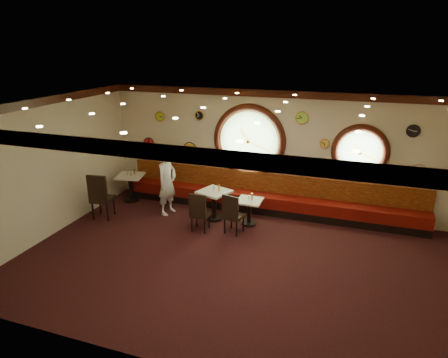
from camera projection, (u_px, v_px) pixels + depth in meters
The scene contains 43 objects.
floor at pixel (236, 262), 8.30m from camera, with size 9.00×6.00×0.00m, color black.
ceiling at pixel (238, 108), 7.26m from camera, with size 9.00×6.00×0.02m, color #C48637.
wall_back at pixel (271, 152), 10.46m from camera, with size 9.00×0.02×3.20m, color beige.
wall_front at pixel (167, 267), 5.10m from camera, with size 9.00×0.02×3.20m, color beige.
wall_left at pixel (51, 167), 9.18m from camera, with size 0.02×6.00×3.20m, color beige.
molding_back at pixel (273, 94), 9.92m from camera, with size 9.00×0.10×0.18m, color #361209.
molding_front at pixel (163, 153), 4.66m from camera, with size 9.00×0.10×0.18m, color #361209.
molding_left at pixel (43, 101), 8.67m from camera, with size 0.10×6.00×0.18m, color #361209.
banquette_base at pixel (267, 208), 10.70m from camera, with size 8.00×0.55×0.20m, color black.
banquette_seat at pixel (267, 200), 10.62m from camera, with size 8.00×0.55×0.30m, color #5D0C08.
banquette_back at pixel (269, 183), 10.68m from camera, with size 8.00×0.10×0.55m, color #5C0A07.
porthole_left_glass at pixel (249, 141), 10.56m from camera, with size 1.66×1.66×0.02m, color #8EC073.
porthole_left_frame at pixel (249, 141), 10.55m from camera, with size 1.98×1.98×0.18m, color #361209.
porthole_left_ring at pixel (249, 141), 10.52m from camera, with size 1.61×1.61×0.03m, color gold.
porthole_right_glass at pixel (360, 152), 9.71m from camera, with size 1.10×1.10×0.02m, color #8EC073.
porthole_right_frame at pixel (360, 152), 9.69m from camera, with size 1.38×1.38×0.18m, color #361209.
porthole_right_ring at pixel (360, 152), 9.67m from camera, with size 1.09×1.09×0.03m, color gold.
wall_clock_0 at pixel (190, 149), 11.17m from camera, with size 0.36×0.36×0.03m, color gold.
wall_clock_1 at pixel (204, 160), 11.15m from camera, with size 0.20×0.20×0.03m, color silver.
wall_clock_2 at pixel (419, 171), 9.37m from camera, with size 0.34×0.34×0.03m, color silver.
wall_clock_3 at pixel (199, 115), 10.77m from camera, with size 0.24×0.24×0.03m, color black.
wall_clock_4 at pixel (302, 118), 9.88m from camera, with size 0.30×0.30×0.03m, color #A0DF45.
wall_clock_5 at pixel (302, 170), 10.29m from camera, with size 0.24×0.24×0.03m, color red.
wall_clock_6 at pixel (413, 131), 9.14m from camera, with size 0.28×0.28×0.03m, color black.
wall_clock_7 at pixel (160, 117), 11.17m from camera, with size 0.26×0.26×0.03m, color #A7D129.
wall_clock_8 at pixel (149, 143), 11.56m from camera, with size 0.32×0.32×0.03m, color red.
wall_clock_9 at pixel (325, 143), 9.89m from camera, with size 0.22×0.22×0.03m, color #E3C04B.
table_a at pixel (131, 185), 11.34m from camera, with size 0.84×0.84×0.77m.
table_b at pixel (214, 201), 10.15m from camera, with size 0.89×0.89×0.77m.
table_c at pixel (249, 209), 9.88m from camera, with size 0.60×0.60×0.66m.
chair_a at pixel (100, 194), 10.10m from camera, with size 0.58×0.58×0.75m.
chair_b at pixel (199, 210), 9.44m from camera, with size 0.42×0.42×0.61m.
chair_c at pixel (232, 212), 9.33m from camera, with size 0.50×0.50×0.62m.
condiment_a_salt at pixel (127, 173), 11.25m from camera, with size 0.03×0.03×0.09m, color silver.
condiment_b_salt at pixel (214, 187), 10.14m from camera, with size 0.04×0.04×0.11m, color silver.
condiment_c_salt at pixel (249, 197), 9.81m from camera, with size 0.04×0.04×0.11m, color silver.
condiment_a_pepper at pixel (131, 174), 11.16m from camera, with size 0.04×0.04×0.10m, color silver.
condiment_b_pepper at pixel (213, 189), 10.06m from camera, with size 0.03×0.03×0.09m, color silver.
condiment_c_pepper at pixel (252, 198), 9.77m from camera, with size 0.04×0.04×0.11m, color #BBBABF.
condiment_a_bottle at pixel (134, 172), 11.30m from camera, with size 0.05×0.05×0.15m, color gold.
condiment_b_bottle at pixel (219, 188), 10.02m from camera, with size 0.06×0.06×0.18m, color gold.
condiment_c_bottle at pixel (252, 197), 9.77m from camera, with size 0.05×0.05×0.17m, color gold.
waiter at pixel (167, 182), 10.39m from camera, with size 0.63×0.41×1.72m, color white.
Camera 1 is at (2.16, -6.97, 4.34)m, focal length 32.00 mm.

